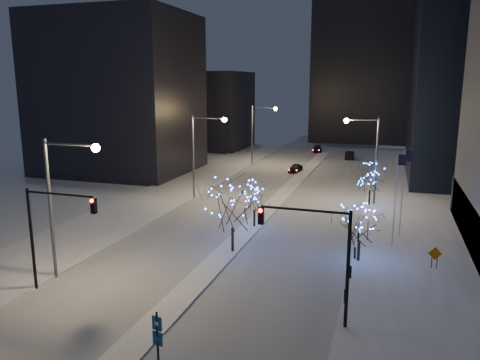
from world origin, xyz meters
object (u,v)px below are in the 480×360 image
at_px(car_mid, 350,155).
at_px(holiday_tree_median_near, 232,206).
at_px(street_lamp_w_mid, 201,145).
at_px(holiday_tree_median_far, 254,198).
at_px(traffic_signal_east, 320,247).
at_px(wayfinding_sign, 157,335).
at_px(traffic_signal_west, 50,224).
at_px(construction_sign, 435,256).
at_px(street_lamp_w_far, 258,127).
at_px(street_lamp_east, 369,149).
at_px(holiday_tree_plaza_near, 360,225).
at_px(car_near, 295,168).
at_px(street_lamp_w_near, 62,190).
at_px(car_far, 317,149).
at_px(holiday_tree_plaza_far, 371,179).

xyz_separation_m(car_mid, holiday_tree_median_near, (-4.94, -52.77, 3.28)).
height_order(street_lamp_w_mid, holiday_tree_median_far, street_lamp_w_mid).
xyz_separation_m(traffic_signal_east, wayfinding_sign, (-6.69, -6.76, -2.87)).
relative_size(traffic_signal_west, construction_sign, 4.14).
bearing_deg(street_lamp_w_far, street_lamp_east, -49.15).
bearing_deg(car_mid, traffic_signal_east, 91.13).
xyz_separation_m(street_lamp_w_far, traffic_signal_east, (17.88, -51.00, -1.74)).
xyz_separation_m(holiday_tree_median_near, construction_sign, (15.49, 1.07, -2.84)).
bearing_deg(holiday_tree_median_far, street_lamp_east, 51.42).
height_order(car_mid, holiday_tree_plaza_near, holiday_tree_plaza_near).
bearing_deg(street_lamp_east, traffic_signal_east, -92.26).
relative_size(traffic_signal_west, holiday_tree_median_far, 1.69).
distance_m(holiday_tree_median_far, wayfinding_sign, 23.61).
bearing_deg(traffic_signal_east, holiday_tree_median_far, 117.27).
relative_size(street_lamp_east, holiday_tree_plaza_near, 2.21).
xyz_separation_m(street_lamp_w_far, construction_sign, (24.93, -40.31, -5.33)).
height_order(street_lamp_w_mid, holiday_tree_median_near, street_lamp_w_mid).
bearing_deg(car_near, wayfinding_sign, -79.93).
xyz_separation_m(street_lamp_w_near, holiday_tree_median_far, (9.24, 15.75, -3.58)).
height_order(car_far, construction_sign, construction_sign).
distance_m(street_lamp_east, car_mid, 34.19).
xyz_separation_m(traffic_signal_west, holiday_tree_median_near, (8.94, 10.62, -0.75)).
bearing_deg(construction_sign, holiday_tree_plaza_near, 168.60).
xyz_separation_m(traffic_signal_west, car_near, (6.94, 47.21, -4.11)).
distance_m(car_near, wayfinding_sign, 53.12).
bearing_deg(wayfinding_sign, traffic_signal_west, 163.56).
bearing_deg(holiday_tree_median_near, car_near, 93.13).
height_order(street_lamp_w_mid, construction_sign, street_lamp_w_mid).
relative_size(car_far, holiday_tree_median_far, 1.06).
bearing_deg(street_lamp_w_mid, holiday_tree_median_far, -45.03).
height_order(car_near, wayfinding_sign, wayfinding_sign).
bearing_deg(car_far, holiday_tree_median_far, -97.31).
relative_size(street_lamp_east, holiday_tree_plaza_far, 2.16).
xyz_separation_m(car_near, holiday_tree_median_far, (1.81, -29.46, 2.27)).
xyz_separation_m(street_lamp_w_near, holiday_tree_median_near, (9.44, 8.62, -2.49)).
relative_size(traffic_signal_east, car_far, 1.59).
relative_size(holiday_tree_median_far, construction_sign, 2.45).
height_order(street_lamp_east, wayfinding_sign, street_lamp_east).
bearing_deg(holiday_tree_median_far, traffic_signal_west, -116.23).
height_order(street_lamp_w_near, holiday_tree_median_near, street_lamp_w_near).
height_order(car_mid, holiday_tree_median_near, holiday_tree_median_near).
relative_size(street_lamp_w_far, street_lamp_east, 1.00).
relative_size(street_lamp_w_mid, street_lamp_w_far, 1.00).
relative_size(street_lamp_w_near, holiday_tree_plaza_near, 2.21).
bearing_deg(traffic_signal_east, street_lamp_east, 87.74).
xyz_separation_m(holiday_tree_plaza_near, holiday_tree_plaza_far, (0.00, 17.83, 0.13)).
bearing_deg(holiday_tree_plaza_near, holiday_tree_plaza_far, 90.00).
distance_m(street_lamp_w_mid, street_lamp_w_far, 25.00).
distance_m(holiday_tree_median_near, holiday_tree_plaza_far, 21.37).
relative_size(traffic_signal_east, car_mid, 1.58).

